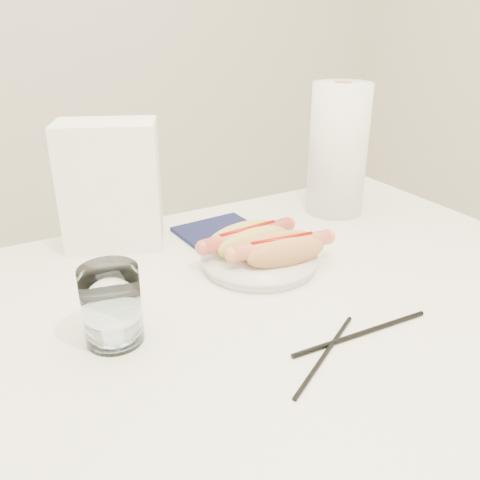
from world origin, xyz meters
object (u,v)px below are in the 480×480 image
hotdog_left (248,239)px  water_glass (112,305)px  table (248,334)px  paper_towel_roll (338,150)px  plate (259,262)px  napkin_box (111,186)px  hotdog_right (282,249)px

hotdog_left → water_glass: size_ratio=1.68×
table → paper_towel_roll: (0.36, 0.24, 0.20)m
table → paper_towel_roll: paper_towel_roll is taller
plate → napkin_box: 0.31m
table → paper_towel_roll: bearing=34.0°
table → plate: 0.14m
water_glass → paper_towel_roll: bearing=22.7°
table → hotdog_right: size_ratio=6.51×
hotdog_left → water_glass: (-0.28, -0.12, 0.02)m
hotdog_right → paper_towel_roll: size_ratio=0.66×
table → plate: bearing=50.9°
hotdog_left → hotdog_right: 0.07m
table → hotdog_right: (0.10, 0.06, 0.10)m
water_glass → table: bearing=-1.5°
table → plate: size_ratio=6.10×
plate → hotdog_right: bearing=-50.3°
table → hotdog_left: size_ratio=6.47×
plate → paper_towel_roll: size_ratio=0.71×
table → napkin_box: napkin_box is taller
paper_towel_roll → plate: bearing=-152.4°
hotdog_right → napkin_box: size_ratio=0.78×
water_glass → paper_towel_roll: (0.57, 0.24, 0.08)m
plate → hotdog_right: 0.05m
hotdog_left → water_glass: 0.31m
table → hotdog_left: bearing=60.4°
plate → paper_towel_roll: bearing=27.6°
water_glass → napkin_box: napkin_box is taller
paper_towel_roll → napkin_box: bearing=172.2°
hotdog_left → hotdog_right: same height
water_glass → paper_towel_roll: paper_towel_roll is taller
plate → hotdog_right: hotdog_right is taller
plate → napkin_box: bearing=131.6°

